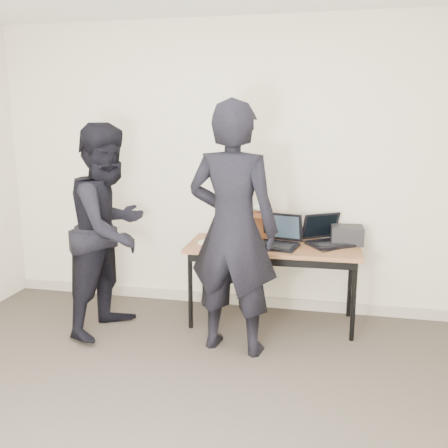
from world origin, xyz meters
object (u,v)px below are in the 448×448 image
(laptop_center, at_px, (279,239))
(laptop_right, at_px, (327,237))
(person_typist, at_px, (233,229))
(leather_satchel, at_px, (257,225))
(person_observer, at_px, (110,230))
(laptop_beige, at_px, (219,239))
(desk, at_px, (273,252))
(equipment_box, at_px, (347,235))

(laptop_center, height_order, laptop_right, laptop_center)
(laptop_right, relative_size, person_typist, 0.25)
(leather_satchel, xyz_separation_m, person_observer, (-1.16, -0.65, 0.04))
(laptop_beige, bearing_deg, person_typist, -44.32)
(laptop_center, relative_size, person_typist, 0.21)
(desk, relative_size, person_observer, 0.85)
(equipment_box, bearing_deg, desk, -163.05)
(laptop_right, relative_size, equipment_box, 1.78)
(laptop_right, height_order, person_observer, person_observer)
(laptop_center, distance_m, person_typist, 0.67)
(laptop_center, height_order, equipment_box, laptop_center)
(desk, distance_m, person_typist, 0.71)
(laptop_right, bearing_deg, laptop_beige, 157.06)
(laptop_center, relative_size, person_observer, 0.23)
(laptop_beige, bearing_deg, person_observer, -133.33)
(leather_satchel, height_order, equipment_box, leather_satchel)
(equipment_box, relative_size, person_typist, 0.14)
(laptop_right, distance_m, equipment_box, 0.18)
(laptop_right, height_order, leather_satchel, laptop_right)
(desk, bearing_deg, leather_satchel, 127.12)
(desk, xyz_separation_m, laptop_center, (0.05, -0.02, 0.12))
(laptop_center, relative_size, equipment_box, 1.52)
(leather_satchel, bearing_deg, laptop_center, -37.51)
(person_observer, bearing_deg, leather_satchel, -48.49)
(equipment_box, distance_m, person_observer, 2.06)
(desk, relative_size, equipment_box, 5.52)
(person_typist, bearing_deg, laptop_right, -125.94)
(desk, bearing_deg, person_typist, -114.32)
(leather_satchel, xyz_separation_m, equipment_box, (0.81, -0.04, -0.05))
(laptop_beige, distance_m, laptop_center, 0.53)
(laptop_center, height_order, person_typist, person_typist)
(equipment_box, bearing_deg, leather_satchel, 177.48)
(laptop_beige, bearing_deg, equipment_box, 33.96)
(laptop_center, relative_size, leather_satchel, 1.09)
(laptop_beige, xyz_separation_m, leather_satchel, (0.30, 0.26, 0.09))
(leather_satchel, height_order, person_typist, person_typist)
(person_typist, bearing_deg, desk, -104.68)
(laptop_center, bearing_deg, leather_satchel, 144.45)
(person_typist, xyz_separation_m, person_observer, (-1.09, 0.16, -0.09))
(laptop_center, bearing_deg, person_typist, -106.05)
(laptop_center, bearing_deg, person_observer, -152.24)
(laptop_center, xyz_separation_m, person_observer, (-1.39, -0.41, 0.11))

